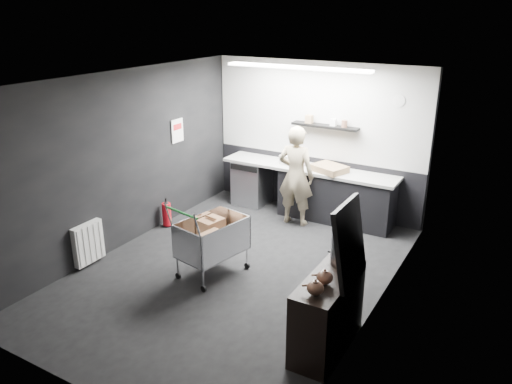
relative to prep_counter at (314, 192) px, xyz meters
The scene contains 22 objects.
floor 2.47m from the prep_counter, 93.20° to the right, with size 5.50×5.50×0.00m, color black.
ceiling 3.30m from the prep_counter, 93.20° to the right, with size 5.50×5.50×0.00m, color white.
wall_back 0.96m from the prep_counter, 112.30° to the left, with size 5.50×5.50×0.00m, color black.
wall_front 5.25m from the prep_counter, 91.50° to the right, with size 5.50×5.50×0.00m, color black.
wall_left 3.35m from the prep_counter, 131.43° to the right, with size 5.50×5.50×0.00m, color black.
wall_right 3.18m from the prep_counter, 52.38° to the right, with size 5.50×5.50×0.00m, color black.
kitchen_wall_panel 1.43m from the prep_counter, 113.58° to the left, with size 3.95×0.02×1.70m, color beige.
dado_panel 0.34m from the prep_counter, 113.58° to the left, with size 3.95×0.02×1.00m, color black.
floating_shelf 1.18m from the prep_counter, 72.13° to the left, with size 1.20×0.22×0.04m, color black.
wall_clock 2.13m from the prep_counter, 13.36° to the left, with size 0.20×0.20×0.03m, color silver.
poster 2.63m from the prep_counter, 152.11° to the right, with size 0.02×0.30×0.40m, color white.
poster_red_band 2.66m from the prep_counter, 152.05° to the right, with size 0.01×0.22×0.10m, color red.
radiator 3.92m from the prep_counter, 122.01° to the right, with size 0.10×0.50×0.60m, color silver.
ceiling_strip 2.29m from the prep_counter, 103.37° to the right, with size 2.40×0.20×0.04m, color white.
prep_counter is the anchor object (origin of this frame).
person 0.63m from the prep_counter, 109.06° to the right, with size 0.63×0.41×1.73m, color beige.
shopping_cart 2.66m from the prep_counter, 98.20° to the right, with size 0.79×1.12×1.11m.
sideboard 3.69m from the prep_counter, 63.61° to the right, with size 0.49×1.15×1.72m.
fire_extinguisher 2.61m from the prep_counter, 139.71° to the right, with size 0.15×0.15×0.49m.
cardboard_box 0.58m from the prep_counter, ahead, with size 0.56×0.42×0.11m, color #8C6E4A.
pink_tub 0.62m from the prep_counter, behind, with size 0.19×0.19×0.19m, color silver.
white_container 0.77m from the prep_counter, behind, with size 0.19×0.15×0.17m, color silver.
Camera 1 is at (3.40, -5.30, 3.54)m, focal length 35.00 mm.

